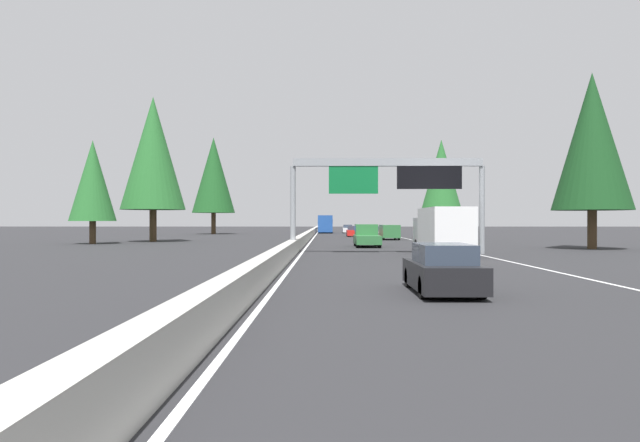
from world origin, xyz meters
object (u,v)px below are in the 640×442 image
at_px(sedan_mid_right, 348,229).
at_px(sedan_far_right, 353,232).
at_px(pickup_far_center, 367,236).
at_px(sedan_near_right, 371,230).
at_px(box_truck_mid_left, 442,229).
at_px(conifer_left_near, 93,181).
at_px(conifer_left_mid, 153,153).
at_px(sign_gantry_overhead, 390,178).
at_px(conifer_right_mid, 441,178).
at_px(sedan_distant_a, 443,270).
at_px(conifer_right_near, 592,142).
at_px(minivan_far_left, 389,231).
at_px(conifer_left_far, 214,175).
at_px(bus_distant_b, 325,223).

bearing_deg(sedan_mid_right, sedan_far_right, 179.84).
bearing_deg(pickup_far_center, sedan_near_right, -4.76).
bearing_deg(box_truck_mid_left, sedan_far_right, 4.67).
height_order(conifer_left_near, conifer_left_mid, conifer_left_mid).
bearing_deg(sedan_mid_right, sedan_near_right, -159.41).
height_order(sign_gantry_overhead, pickup_far_center, sign_gantry_overhead).
bearing_deg(conifer_right_mid, conifer_left_mid, 107.35).
distance_m(sedan_mid_right, conifer_left_near, 56.08).
xyz_separation_m(sedan_near_right, pickup_far_center, (-45.94, 3.82, 0.23)).
bearing_deg(sedan_distant_a, sign_gantry_overhead, -1.88).
relative_size(sedan_near_right, conifer_right_near, 0.33).
bearing_deg(conifer_right_near, conifer_left_near, 77.31).
height_order(sedan_near_right, minivan_far_left, minivan_far_left).
bearing_deg(conifer_right_mid, sedan_mid_right, 16.73).
height_order(conifer_right_near, conifer_left_near, conifer_right_near).
height_order(sedan_far_right, pickup_far_center, pickup_far_center).
height_order(box_truck_mid_left, conifer_left_mid, conifer_left_mid).
distance_m(sedan_mid_right, conifer_right_mid, 35.62).
xyz_separation_m(sedan_far_right, conifer_left_near, (-25.67, 25.53, 5.21)).
distance_m(sign_gantry_overhead, sedan_far_right, 42.09).
height_order(box_truck_mid_left, conifer_left_far, conifer_left_far).
height_order(box_truck_mid_left, sedan_near_right, box_truck_mid_left).
bearing_deg(conifer_right_mid, conifer_right_near, -165.80).
bearing_deg(sedan_mid_right, bus_distant_b, 77.27).
bearing_deg(sedan_distant_a, conifer_right_near, -31.58).
relative_size(sign_gantry_overhead, box_truck_mid_left, 1.49).
distance_m(sedan_far_right, conifer_right_near, 39.61).
bearing_deg(bus_distant_b, box_truck_mid_left, -173.77).
relative_size(pickup_far_center, conifer_left_near, 0.58).
xyz_separation_m(box_truck_mid_left, conifer_right_mid, (33.89, -6.59, 5.65)).
xyz_separation_m(minivan_far_left, conifer_left_far, (28.31, 25.65, 8.65)).
bearing_deg(sedan_near_right, pickup_far_center, 175.24).
distance_m(sign_gantry_overhead, sedan_mid_right, 65.96).
bearing_deg(sedan_far_right, conifer_left_far, 55.69).
bearing_deg(conifer_left_mid, sign_gantry_overhead, -135.22).
bearing_deg(sedan_near_right, sedan_distant_a, 177.25).
bearing_deg(bus_distant_b, minivan_far_left, -168.97).
bearing_deg(conifer_left_far, sedan_near_right, -90.70).
bearing_deg(sedan_distant_a, minivan_far_left, -4.31).
bearing_deg(pickup_far_center, conifer_right_near, -103.31).
xyz_separation_m(box_truck_mid_left, conifer_left_mid, (23.94, 25.25, 7.56)).
xyz_separation_m(bus_distant_b, sedan_mid_right, (-0.90, -3.97, -1.03)).
relative_size(sedan_distant_a, box_truck_mid_left, 0.52).
height_order(sedan_far_right, conifer_left_near, conifer_left_near).
bearing_deg(sedan_distant_a, conifer_left_far, 15.78).
bearing_deg(pickup_far_center, minivan_far_left, -12.05).
bearing_deg(conifer_right_mid, conifer_left_far, 52.61).
xyz_separation_m(conifer_left_mid, conifer_left_far, (34.62, 0.43, 0.43)).
distance_m(minivan_far_left, conifer_left_far, 39.17).
xyz_separation_m(conifer_right_near, conifer_left_mid, (15.64, 38.32, 0.96)).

